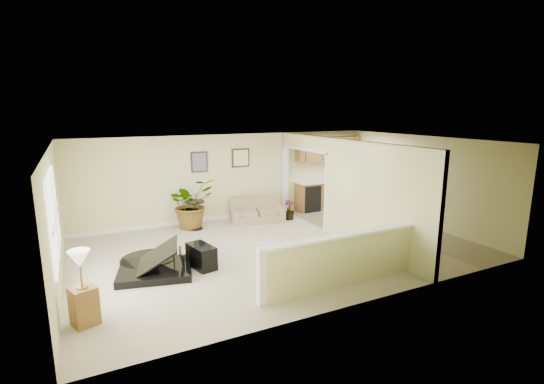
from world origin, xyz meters
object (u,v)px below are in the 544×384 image
piano (151,246)px  accent_table (195,211)px  piano_bench (201,256)px  loveseat (256,209)px  lamp_stand (83,294)px  small_plant (289,211)px  palm_plant (191,204)px

piano → accent_table: piano is taller
piano_bench → loveseat: bearing=47.7°
loveseat → lamp_stand: lamp_stand is taller
accent_table → small_plant: bearing=-5.8°
small_plant → lamp_stand: 6.73m
piano_bench → palm_plant: bearing=78.4°
palm_plant → lamp_stand: bearing=-123.7°
loveseat → small_plant: loveseat is taller
piano_bench → palm_plant: 2.96m
piano → lamp_stand: piano is taller
accent_table → piano_bench: bearing=-103.3°
loveseat → lamp_stand: (-4.69, -4.06, 0.17)m
loveseat → accent_table: loveseat is taller
piano → loveseat: bearing=49.4°
small_plant → accent_table: bearing=174.2°
lamp_stand → loveseat: bearing=40.9°
loveseat → small_plant: bearing=-6.6°
loveseat → palm_plant: bearing=-170.8°
piano → palm_plant: (1.54, 2.65, 0.12)m
accent_table → small_plant: 2.78m
piano → palm_plant: size_ratio=1.22×
piano → lamp_stand: bearing=-115.6°
piano_bench → piano: bearing=167.0°
piano_bench → accent_table: size_ratio=0.92×
piano → lamp_stand: size_ratio=1.58×
accent_table → loveseat: bearing=1.8°
piano → piano_bench: piano is taller
piano → small_plant: size_ratio=3.27×
palm_plant → lamp_stand: size_ratio=1.30×
piano → small_plant: bearing=39.7°
piano → accent_table: size_ratio=2.38×
piano_bench → small_plant: bearing=35.1°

